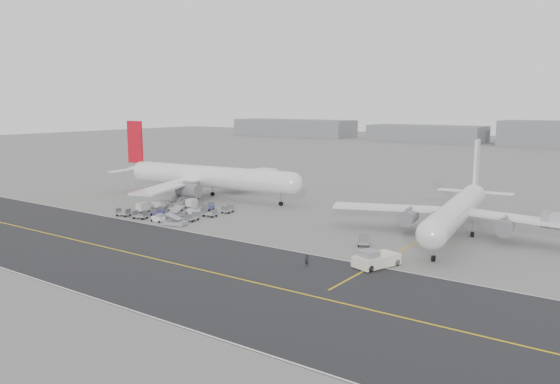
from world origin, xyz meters
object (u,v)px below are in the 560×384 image
Objects in this scene: airliner_b at (458,210)px; airliner_a at (205,176)px; ground_crew_a at (307,260)px; pushback_tug at (376,260)px.

airliner_a is at bearing 169.53° from airliner_b.
ground_crew_a is at bearing -117.88° from airliner_b.
airliner_b is 25.64× the size of ground_crew_a.
airliner_b is 26.22m from pushback_tug.
pushback_tug is at bearing -121.20° from airliner_a.
airliner_b is 33.63m from ground_crew_a.
airliner_a reaches higher than ground_crew_a.
airliner_a is 30.23× the size of ground_crew_a.
airliner_b is (63.71, -3.38, -0.80)m from airliner_a.
ground_crew_a is at bearing -129.08° from airliner_a.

